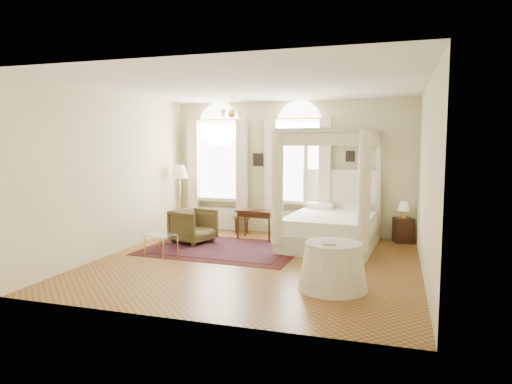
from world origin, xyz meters
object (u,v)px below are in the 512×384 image
(floor_lamp, at_px, (179,175))
(side_table, at_px, (333,266))
(coffee_table, at_px, (161,237))
(canopy_bed, at_px, (331,221))
(nightstand, at_px, (403,230))
(stool, at_px, (241,219))
(armchair, at_px, (193,226))
(writing_desk, at_px, (257,214))

(floor_lamp, height_order, side_table, floor_lamp)
(floor_lamp, bearing_deg, coffee_table, -72.08)
(canopy_bed, distance_m, nightstand, 1.83)
(canopy_bed, xyz_separation_m, stool, (-2.39, 0.96, -0.23))
(armchair, relative_size, coffee_table, 1.10)
(canopy_bed, xyz_separation_m, writing_desk, (-1.77, 0.29, 0.02))
(nightstand, bearing_deg, stool, 180.00)
(canopy_bed, relative_size, floor_lamp, 1.49)
(stool, xyz_separation_m, floor_lamp, (-1.49, -0.45, 1.11))
(nightstand, xyz_separation_m, coffee_table, (-4.63, -2.82, 0.12))
(armchair, height_order, floor_lamp, floor_lamp)
(stool, distance_m, floor_lamp, 1.91)
(writing_desk, bearing_deg, side_table, -55.30)
(canopy_bed, bearing_deg, nightstand, 32.20)
(floor_lamp, relative_size, side_table, 1.59)
(nightstand, distance_m, floor_lamp, 5.54)
(writing_desk, bearing_deg, floor_lamp, 174.02)
(stool, bearing_deg, floor_lamp, -163.18)
(nightstand, distance_m, coffee_table, 5.43)
(stool, height_order, floor_lamp, floor_lamp)
(stool, distance_m, coffee_table, 2.91)
(side_table, bearing_deg, coffee_table, 163.50)
(stool, height_order, side_table, side_table)
(stool, bearing_deg, side_table, -53.80)
(canopy_bed, height_order, writing_desk, canopy_bed)
(canopy_bed, bearing_deg, coffee_table, -149.10)
(canopy_bed, relative_size, coffee_table, 3.32)
(writing_desk, height_order, armchair, armchair)
(armchair, bearing_deg, side_table, -106.27)
(writing_desk, xyz_separation_m, side_table, (2.22, -3.20, -0.24))
(armchair, bearing_deg, nightstand, -53.89)
(stool, relative_size, coffee_table, 0.63)
(armchair, relative_size, floor_lamp, 0.49)
(writing_desk, relative_size, coffee_table, 1.30)
(floor_lamp, distance_m, side_table, 5.62)
(coffee_table, relative_size, side_table, 0.71)
(canopy_bed, xyz_separation_m, floor_lamp, (-3.87, 0.51, 0.88))
(writing_desk, distance_m, coffee_table, 2.54)
(stool, xyz_separation_m, armchair, (-0.66, -1.46, 0.03))
(writing_desk, relative_size, armchair, 1.18)
(canopy_bed, relative_size, nightstand, 4.50)
(armchair, height_order, coffee_table, armchair)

